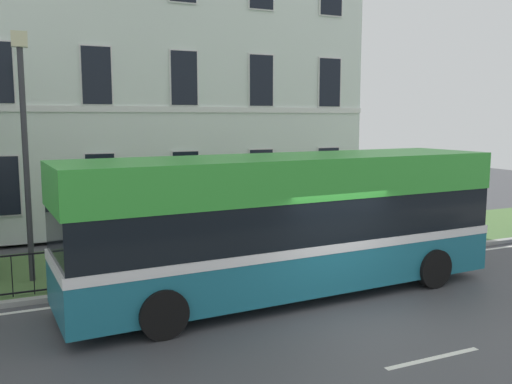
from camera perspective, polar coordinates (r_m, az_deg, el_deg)
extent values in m
cube|color=#45464A|center=(11.66, 11.80, -13.33)|extent=(60.00, 56.00, 0.06)
cube|color=silver|center=(14.58, 3.23, -8.71)|extent=(54.00, 0.14, 0.01)
cube|color=silver|center=(10.36, 17.91, -16.09)|extent=(2.00, 0.12, 0.01)
cube|color=#9E9E99|center=(14.97, 2.39, -8.05)|extent=(57.00, 0.24, 0.12)
cube|color=#50753D|center=(17.02, -1.18, -6.11)|extent=(57.00, 4.44, 0.12)
cube|color=white|center=(23.92, -14.40, 11.36)|extent=(17.67, 9.61, 11.25)
cube|color=white|center=(19.13, -11.69, 8.41)|extent=(17.67, 0.06, 0.20)
cube|color=#2D333D|center=(19.34, -11.43, -1.09)|extent=(1.10, 0.06, 2.20)
cube|color=white|center=(18.76, -24.75, 0.57)|extent=(1.03, 0.04, 1.94)
cube|color=black|center=(18.74, -24.75, 0.56)|extent=(0.93, 0.03, 1.84)
cube|color=white|center=(18.96, -15.83, 1.06)|extent=(1.03, 0.04, 1.94)
cube|color=black|center=(18.94, -15.82, 1.05)|extent=(0.93, 0.03, 1.84)
cube|color=white|center=(19.61, -7.30, 1.50)|extent=(1.03, 0.04, 1.94)
cube|color=black|center=(19.59, -7.28, 1.49)|extent=(0.93, 0.03, 1.84)
cube|color=white|center=(20.66, 0.53, 1.87)|extent=(1.03, 0.04, 1.94)
cube|color=black|center=(20.64, 0.55, 1.87)|extent=(0.93, 0.03, 1.84)
cube|color=white|center=(22.06, 7.49, 2.18)|extent=(1.03, 0.04, 1.94)
cube|color=black|center=(22.04, 7.52, 2.17)|extent=(0.93, 0.03, 1.84)
cube|color=white|center=(18.89, -16.22, 11.54)|extent=(1.03, 0.04, 1.94)
cube|color=black|center=(18.87, -16.21, 11.55)|extent=(0.93, 0.03, 1.84)
cube|color=white|center=(19.54, -7.47, 11.64)|extent=(1.03, 0.04, 1.94)
cube|color=black|center=(19.53, -7.46, 11.65)|extent=(0.93, 0.03, 1.84)
cube|color=white|center=(20.60, 0.54, 11.50)|extent=(1.03, 0.04, 1.94)
cube|color=black|center=(20.58, 0.57, 11.50)|extent=(0.93, 0.03, 1.84)
cube|color=white|center=(22.00, 7.65, 11.19)|extent=(1.03, 0.04, 1.94)
cube|color=black|center=(21.98, 7.68, 11.19)|extent=(0.93, 0.03, 1.84)
cube|color=black|center=(14.14, -6.35, -4.81)|extent=(13.14, 0.04, 0.04)
cube|color=black|center=(14.35, -6.30, -8.20)|extent=(13.14, 0.04, 0.04)
cylinder|color=black|center=(13.60, -24.00, -8.01)|extent=(0.02, 0.02, 0.95)
cylinder|color=black|center=(13.61, -22.07, -7.90)|extent=(0.02, 0.02, 0.95)
cylinder|color=black|center=(13.63, -20.15, -7.78)|extent=(0.02, 0.02, 0.95)
cylinder|color=black|center=(13.66, -18.24, -7.65)|extent=(0.02, 0.02, 0.95)
cylinder|color=black|center=(13.71, -16.35, -7.52)|extent=(0.02, 0.02, 0.95)
cylinder|color=black|center=(13.78, -14.47, -7.38)|extent=(0.02, 0.02, 0.95)
cylinder|color=black|center=(13.86, -12.61, -7.23)|extent=(0.02, 0.02, 0.95)
cylinder|color=black|center=(13.95, -10.78, -7.08)|extent=(0.02, 0.02, 0.95)
cylinder|color=black|center=(14.06, -8.97, -6.92)|extent=(0.02, 0.02, 0.95)
cylinder|color=black|center=(14.18, -7.20, -6.76)|extent=(0.02, 0.02, 0.95)
cylinder|color=black|center=(14.32, -5.45, -6.59)|extent=(0.02, 0.02, 0.95)
cylinder|color=black|center=(14.46, -3.75, -6.43)|extent=(0.02, 0.02, 0.95)
cylinder|color=black|center=(14.63, -2.08, -6.26)|extent=(0.02, 0.02, 0.95)
cylinder|color=black|center=(14.80, -0.44, -6.09)|extent=(0.02, 0.02, 0.95)
cylinder|color=black|center=(14.98, 1.15, -5.91)|extent=(0.02, 0.02, 0.95)
cylinder|color=black|center=(15.18, 2.70, -5.74)|extent=(0.02, 0.02, 0.95)
cylinder|color=black|center=(15.38, 4.21, -5.57)|extent=(0.02, 0.02, 0.95)
cylinder|color=black|center=(15.60, 5.68, -5.40)|extent=(0.02, 0.02, 0.95)
cylinder|color=black|center=(15.83, 7.10, -5.23)|extent=(0.02, 0.02, 0.95)
cylinder|color=black|center=(16.06, 8.49, -5.07)|extent=(0.02, 0.02, 0.95)
cylinder|color=black|center=(16.31, 9.83, -4.90)|extent=(0.02, 0.02, 0.95)
cylinder|color=black|center=(16.56, 11.13, -4.74)|extent=(0.02, 0.02, 0.95)
cylinder|color=black|center=(16.83, 12.39, -4.58)|extent=(0.02, 0.02, 0.95)
cylinder|color=black|center=(17.10, 13.61, -4.42)|extent=(0.02, 0.02, 0.95)
cylinder|color=black|center=(17.38, 14.79, -4.27)|extent=(0.02, 0.02, 0.95)
cube|color=#1D6B80|center=(12.97, 3.31, -7.15)|extent=(10.48, 3.02, 1.08)
cube|color=white|center=(12.85, 3.33, -5.00)|extent=(10.50, 3.04, 0.20)
cube|color=black|center=(12.74, 3.35, -2.58)|extent=(10.40, 2.97, 1.02)
cube|color=green|center=(12.61, 3.38, 1.71)|extent=(10.48, 3.02, 0.90)
cube|color=black|center=(16.01, 19.57, -1.09)|extent=(0.17, 2.09, 0.94)
cube|color=black|center=(15.90, 19.73, 2.35)|extent=(0.15, 1.79, 0.58)
cylinder|color=silver|center=(16.79, 17.39, -5.18)|extent=(0.05, 0.20, 0.20)
cylinder|color=silver|center=(15.74, 21.48, -6.22)|extent=(0.05, 0.20, 0.20)
cylinder|color=black|center=(15.91, 11.78, -5.70)|extent=(0.97, 0.35, 0.96)
cylinder|color=black|center=(14.20, 17.90, -7.53)|extent=(0.97, 0.35, 0.96)
cylinder|color=black|center=(12.86, -12.92, -8.95)|extent=(0.97, 0.35, 0.96)
cylinder|color=black|center=(10.68, -9.63, -12.35)|extent=(0.97, 0.35, 0.96)
cylinder|color=#333338|center=(14.38, -22.74, 2.41)|extent=(0.14, 0.14, 5.65)
cube|color=beige|center=(14.45, -23.38, 14.35)|extent=(0.36, 0.24, 0.36)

